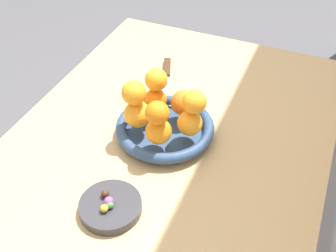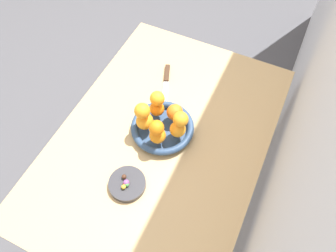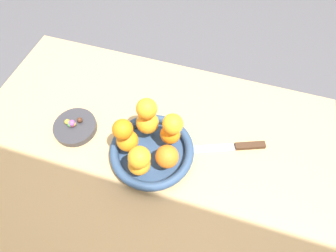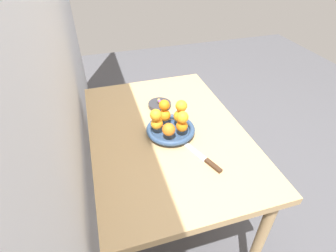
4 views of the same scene
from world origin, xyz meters
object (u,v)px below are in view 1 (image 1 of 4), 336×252
candy_dish (111,207)px  candy_ball_4 (111,202)px  orange_5 (157,113)px  candy_ball_5 (110,205)px  orange_3 (156,100)px  orange_7 (156,80)px  candy_ball_0 (109,202)px  orange_1 (190,123)px  dining_table (165,169)px  fruit_bowl (165,129)px  candy_ball_1 (104,208)px  knife (166,80)px  candy_ball_2 (105,194)px  orange_6 (135,92)px  orange_0 (158,131)px  candy_ball_6 (107,203)px  orange_8 (194,102)px  candy_ball_3 (110,201)px  orange_4 (137,114)px  orange_2 (183,103)px

candy_dish → candy_ball_4: 0.02m
orange_5 → candy_ball_5: orange_5 is taller
orange_3 → orange_7: (-0.01, 0.00, 0.06)m
candy_ball_0 → candy_ball_4: size_ratio=1.33×
orange_1 → dining_table: bearing=-69.3°
fruit_bowl → candy_ball_0: (0.26, -0.01, 0.01)m
candy_ball_1 → knife: 0.49m
candy_ball_2 → dining_table: bearing=168.7°
orange_6 → candy_ball_0: 0.26m
orange_0 → candy_ball_4: size_ratio=3.86×
candy_ball_0 → orange_7: bearing=-174.4°
candy_ball_0 → candy_ball_6: bearing=-45.7°
orange_3 → orange_8: size_ratio=1.02×
candy_dish → orange_5: orange_5 is taller
candy_ball_0 → candy_ball_5: (0.00, 0.00, -0.00)m
dining_table → knife: knife is taller
candy_ball_2 → candy_ball_5: size_ratio=1.00×
candy_ball_3 → candy_ball_2: bearing=-125.8°
candy_dish → candy_ball_2: bearing=-125.1°
fruit_bowl → orange_6: size_ratio=4.19×
orange_1 → candy_ball_0: size_ratio=2.85×
candy_ball_0 → knife: size_ratio=0.08×
orange_1 → orange_4: bearing=-80.5°
candy_dish → orange_0: size_ratio=2.15×
candy_ball_0 → orange_1: bearing=162.3°
candy_ball_6 → orange_2: bearing=172.6°
orange_5 → orange_7: size_ratio=0.97×
orange_3 → orange_7: 0.06m
orange_1 → candy_ball_6: orange_1 is taller
candy_dish → candy_ball_5: 0.02m
orange_7 → knife: size_ratio=0.22×
orange_1 → candy_ball_3: size_ratio=3.73×
orange_6 → candy_ball_0: orange_6 is taller
orange_0 → candy_ball_6: orange_0 is taller
orange_1 → candy_ball_5: 0.27m
orange_2 → candy_ball_6: size_ratio=3.59×
fruit_bowl → orange_2: orange_2 is taller
candy_dish → candy_ball_2: 0.03m
orange_4 → candy_ball_5: size_ratio=3.85×
orange_5 → orange_7: 0.13m
fruit_bowl → orange_4: bearing=-62.1°
orange_7 → knife: orange_7 is taller
candy_ball_6 → orange_6: bearing=-168.3°
orange_3 → orange_4: (0.07, -0.01, 0.00)m
orange_5 → knife: size_ratio=0.22×
orange_2 → candy_ball_2: size_ratio=3.71×
orange_6 → candy_ball_4: orange_6 is taller
fruit_bowl → candy_ball_3: bearing=-2.9°
orange_1 → orange_7: (-0.06, -0.11, 0.05)m
knife → candy_ball_6: bearing=8.6°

